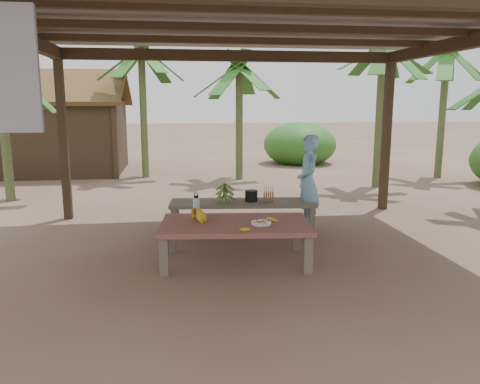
{
  "coord_description": "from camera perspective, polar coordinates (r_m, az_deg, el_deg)",
  "views": [
    {
      "loc": [
        -0.97,
        -5.73,
        1.92
      ],
      "look_at": [
        -0.17,
        0.12,
        0.8
      ],
      "focal_mm": 35.0,
      "sensor_mm": 36.0,
      "label": 1
    }
  ],
  "objects": [
    {
      "name": "banana_plant_w",
      "position": [
        10.26,
        -27.25,
        12.13
      ],
      "size": [
        1.8,
        1.8,
        2.85
      ],
      "color": "#596638",
      "rests_on": "ground"
    },
    {
      "name": "ripe_banana_bunch",
      "position": [
        5.74,
        -5.57,
        -2.74
      ],
      "size": [
        0.34,
        0.31,
        0.17
      ],
      "primitive_type": null,
      "rotation": [
        0.0,
        0.0,
        0.27
      ],
      "color": "yellow",
      "rests_on": "work_table"
    },
    {
      "name": "woman",
      "position": [
        7.25,
        8.28,
        1.18
      ],
      "size": [
        0.37,
        0.55,
        1.46
      ],
      "primitive_type": "imported",
      "rotation": [
        0.0,
        0.0,
        -1.62
      ],
      "color": "#6AA3C8",
      "rests_on": "ground"
    },
    {
      "name": "banana_plant_far",
      "position": [
        13.25,
        23.87,
        14.36
      ],
      "size": [
        1.8,
        1.8,
        3.45
      ],
      "color": "#596638",
      "rests_on": "ground"
    },
    {
      "name": "hut",
      "position": [
        14.2,
        -22.35,
        6.68
      ],
      "size": [
        4.4,
        3.43,
        2.85
      ],
      "color": "black",
      "rests_on": "ground"
    },
    {
      "name": "bench",
      "position": [
        7.14,
        0.32,
        -1.59
      ],
      "size": [
        2.25,
        0.8,
        0.45
      ],
      "rotation": [
        0.0,
        0.0,
        -0.09
      ],
      "color": "brown",
      "rests_on": "ground"
    },
    {
      "name": "green_banana_stalk",
      "position": [
        7.09,
        -1.85,
        -0.02
      ],
      "size": [
        0.28,
        0.28,
        0.29
      ],
      "primitive_type": null,
      "rotation": [
        0.0,
        0.0,
        -0.09
      ],
      "color": "#598C2D",
      "rests_on": "bench"
    },
    {
      "name": "work_table",
      "position": [
        5.7,
        -0.57,
        -4.35
      ],
      "size": [
        1.89,
        1.17,
        0.5
      ],
      "rotation": [
        0.0,
        0.0,
        -0.1
      ],
      "color": "brown",
      "rests_on": "ground"
    },
    {
      "name": "plate",
      "position": [
        5.59,
        2.6,
        -3.8
      ],
      "size": [
        0.24,
        0.24,
        0.04
      ],
      "color": "white",
      "rests_on": "work_table"
    },
    {
      "name": "loose_banana_side",
      "position": [
        5.75,
        3.9,
        -3.35
      ],
      "size": [
        0.15,
        0.13,
        0.04
      ],
      "primitive_type": "ellipsoid",
      "rotation": [
        0.0,
        0.0,
        0.85
      ],
      "color": "yellow",
      "rests_on": "work_table"
    },
    {
      "name": "pavilion",
      "position": [
        5.85,
        1.75,
        19.17
      ],
      "size": [
        6.6,
        5.6,
        2.95
      ],
      "color": "black",
      "rests_on": "ground"
    },
    {
      "name": "cooking_pot",
      "position": [
        7.12,
        1.38,
        -0.5
      ],
      "size": [
        0.19,
        0.19,
        0.16
      ],
      "primitive_type": "cylinder",
      "color": "black",
      "rests_on": "bench"
    },
    {
      "name": "water_flask",
      "position": [
        5.98,
        -5.34,
        -1.75
      ],
      "size": [
        0.08,
        0.08,
        0.31
      ],
      "color": "#41ABCD",
      "rests_on": "work_table"
    },
    {
      "name": "banana_plant_n",
      "position": [
        11.89,
        -0.1,
        13.96
      ],
      "size": [
        1.8,
        1.8,
        3.07
      ],
      "color": "#596638",
      "rests_on": "ground"
    },
    {
      "name": "skewer_rack",
      "position": [
        7.08,
        3.49,
        -0.26
      ],
      "size": [
        0.19,
        0.1,
        0.24
      ],
      "primitive_type": null,
      "rotation": [
        0.0,
        0.0,
        -0.09
      ],
      "color": "#A57F47",
      "rests_on": "bench"
    },
    {
      "name": "loose_banana_front",
      "position": [
        5.29,
        0.64,
        -4.59
      ],
      "size": [
        0.15,
        0.07,
        0.04
      ],
      "primitive_type": "ellipsoid",
      "rotation": [
        0.0,
        0.0,
        1.78
      ],
      "color": "yellow",
      "rests_on": "work_table"
    },
    {
      "name": "banana_plant_nw",
      "position": [
        12.52,
        -11.93,
        15.53
      ],
      "size": [
        1.8,
        1.8,
        3.51
      ],
      "color": "#596638",
      "rests_on": "ground"
    },
    {
      "name": "ground",
      "position": [
        6.12,
        1.7,
        -7.55
      ],
      "size": [
        80.0,
        80.0,
        0.0
      ],
      "primitive_type": "plane",
      "color": "brown",
      "rests_on": "ground"
    },
    {
      "name": "banana_plant_ne",
      "position": [
        11.23,
        17.02,
        15.59
      ],
      "size": [
        1.8,
        1.8,
        3.45
      ],
      "color": "#596638",
      "rests_on": "ground"
    }
  ]
}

